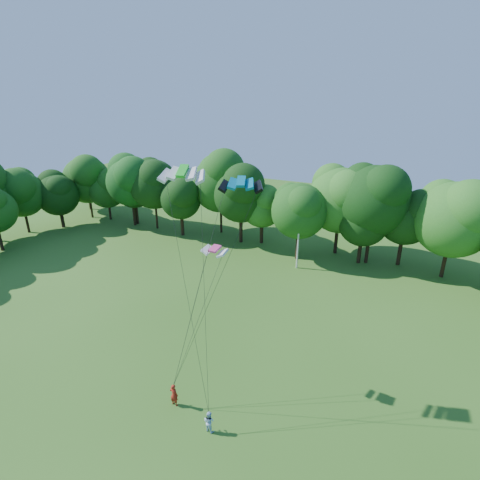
% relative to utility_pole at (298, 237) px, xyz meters
% --- Properties ---
extents(ground, '(160.00, 160.00, 0.00)m').
position_rel_utility_pole_xyz_m(ground, '(0.65, -31.30, -4.31)').
color(ground, '#295617').
rests_on(ground, ground).
extents(utility_pole, '(1.68, 0.21, 8.40)m').
position_rel_utility_pole_xyz_m(utility_pole, '(0.00, 0.00, 0.00)').
color(utility_pole, silver).
rests_on(utility_pole, ground).
extents(kite_flyer_left, '(0.69, 0.47, 1.83)m').
position_rel_utility_pole_xyz_m(kite_flyer_left, '(-0.78, -25.95, -3.40)').
color(kite_flyer_left, '#A22114').
rests_on(kite_flyer_left, ground).
extents(kite_flyer_right, '(0.84, 0.69, 1.58)m').
position_rel_utility_pole_xyz_m(kite_flyer_right, '(2.63, -26.76, -3.52)').
color(kite_flyer_right, '#AECEF1').
rests_on(kite_flyer_right, ground).
extents(kite_teal, '(2.85, 2.03, 0.51)m').
position_rel_utility_pole_xyz_m(kite_teal, '(2.85, -22.37, 11.86)').
color(kite_teal, '#046583').
rests_on(kite_teal, ground).
extents(kite_green, '(3.20, 2.11, 0.69)m').
position_rel_utility_pole_xyz_m(kite_green, '(-1.33, -22.53, 12.17)').
color(kite_green, green).
rests_on(kite_green, ground).
extents(kite_pink, '(1.92, 1.00, 0.31)m').
position_rel_utility_pole_xyz_m(kite_pink, '(0.38, -21.56, 6.62)').
color(kite_pink, '#CB387F').
rests_on(kite_pink, ground).
extents(tree_back_west, '(8.69, 8.69, 12.63)m').
position_rel_utility_pole_xyz_m(tree_back_west, '(-30.33, 4.02, 3.57)').
color(tree_back_west, '#311B13').
rests_on(tree_back_west, ground).
extents(tree_back_center, '(9.88, 9.88, 14.37)m').
position_rel_utility_pole_xyz_m(tree_back_center, '(7.82, 5.70, 4.66)').
color(tree_back_center, black).
rests_on(tree_back_center, ground).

